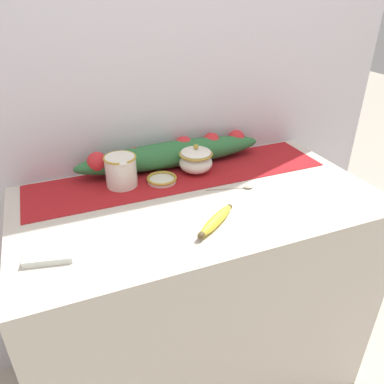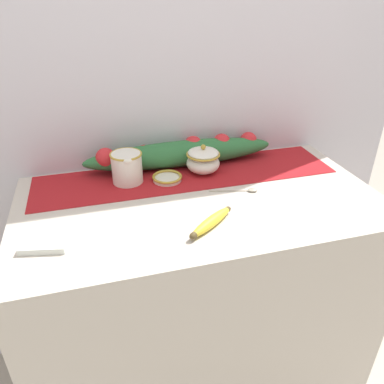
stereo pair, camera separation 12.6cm
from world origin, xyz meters
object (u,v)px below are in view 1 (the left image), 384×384
at_px(small_dish, 162,179).
at_px(banana, 216,220).
at_px(cream_pitcher, 121,170).
at_px(napkin_stack, 51,249).
at_px(sugar_bowl, 196,160).
at_px(spoon, 244,187).

distance_m(small_dish, banana, 0.35).
bearing_deg(cream_pitcher, small_dish, -11.91).
bearing_deg(small_dish, napkin_stack, -146.19).
bearing_deg(banana, small_dish, 101.00).
xyz_separation_m(sugar_bowl, napkin_stack, (-0.57, -0.31, -0.05)).
xyz_separation_m(cream_pitcher, spoon, (0.41, -0.19, -0.06)).
relative_size(sugar_bowl, banana, 0.72).
bearing_deg(banana, spoon, 41.85).
height_order(small_dish, spoon, small_dish).
relative_size(sugar_bowl, small_dish, 1.16).
bearing_deg(cream_pitcher, napkin_stack, -131.40).
relative_size(cream_pitcher, small_dish, 1.23).
distance_m(sugar_bowl, small_dish, 0.16).
height_order(cream_pitcher, small_dish, cream_pitcher).
height_order(cream_pitcher, sugar_bowl, cream_pitcher).
distance_m(cream_pitcher, small_dish, 0.16).
xyz_separation_m(sugar_bowl, small_dish, (-0.15, -0.03, -0.04)).
height_order(banana, spoon, banana).
relative_size(cream_pitcher, spoon, 0.80).
distance_m(banana, napkin_stack, 0.49).
height_order(cream_pitcher, spoon, cream_pitcher).
bearing_deg(banana, cream_pitcher, 119.80).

